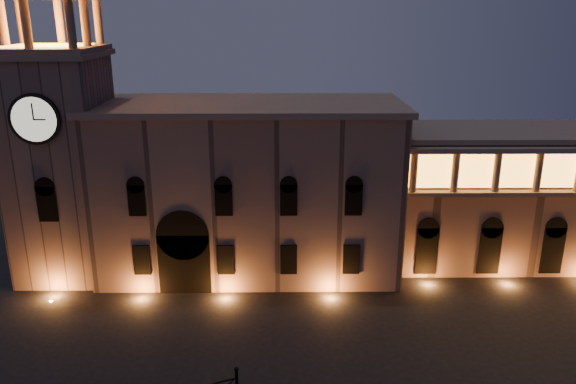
{
  "coord_description": "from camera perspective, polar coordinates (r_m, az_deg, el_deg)",
  "views": [
    {
      "loc": [
        1.5,
        -33.07,
        26.03
      ],
      "look_at": [
        1.94,
        16.0,
        10.26
      ],
      "focal_mm": 35.0,
      "sensor_mm": 36.0,
      "label": 1
    }
  ],
  "objects": [
    {
      "name": "government_building",
      "position": [
        57.76,
        -4.04,
        0.38
      ],
      "size": [
        30.8,
        12.8,
        17.6
      ],
      "color": "#7C5F51",
      "rests_on": "ground"
    },
    {
      "name": "colonnade_wing",
      "position": [
        67.29,
        26.47,
        -0.24
      ],
      "size": [
        40.6,
        11.5,
        14.5
      ],
      "color": "#785A4C",
      "rests_on": "ground"
    },
    {
      "name": "clock_tower",
      "position": [
        59.91,
        -22.08,
        3.43
      ],
      "size": [
        9.8,
        9.8,
        32.4
      ],
      "color": "#7C5F51",
      "rests_on": "ground"
    }
  ]
}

